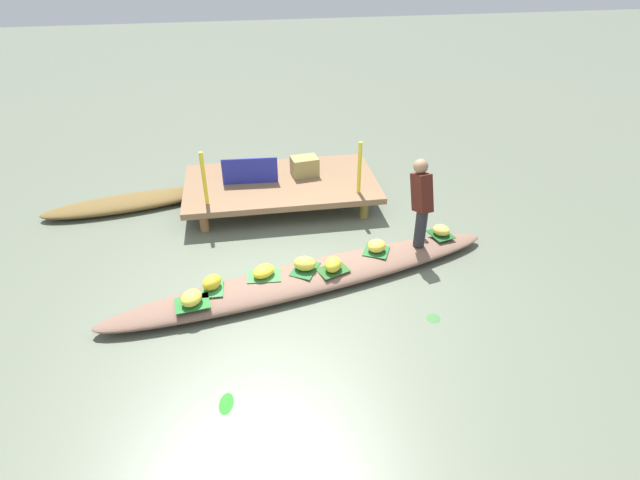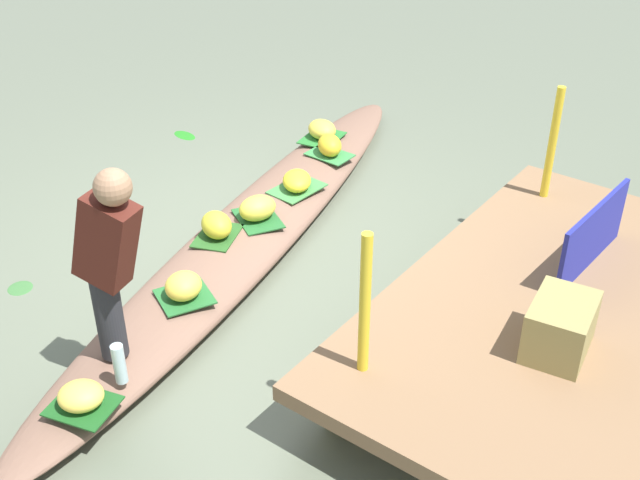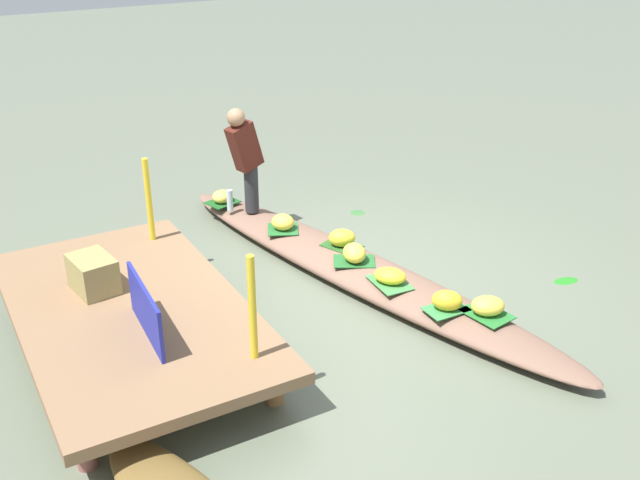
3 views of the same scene
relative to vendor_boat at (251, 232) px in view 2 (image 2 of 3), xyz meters
The scene contains 25 objects.
canal_water 0.11m from the vendor_boat, ahead, with size 40.00×40.00×0.00m, color #606855.
dock_platform 2.35m from the vendor_boat, 93.33° to the left, with size 3.20×1.80×0.41m.
vendor_boat is the anchor object (origin of this frame).
leaf_mat_0 0.34m from the vendor_boat, ahead, with size 0.39×0.28×0.01m, color #275722.
banana_bunch_0 0.38m from the vendor_boat, ahead, with size 0.28×0.21×0.19m, color gold.
leaf_mat_1 1.27m from the vendor_boat, behind, with size 0.38×0.26×0.01m, color #378242.
banana_bunch_1 1.28m from the vendor_boat, behind, with size 0.27×0.20×0.18m, color gold.
leaf_mat_2 2.13m from the vendor_boat, 15.70° to the left, with size 0.35×0.29×0.01m, color #1A531E.
banana_bunch_2 2.13m from the vendor_boat, 15.70° to the left, with size 0.25×0.22×0.15m, color #F8D753.
leaf_mat_3 1.05m from the vendor_boat, 16.86° to the left, with size 0.33×0.33×0.01m, color #24652D.
banana_bunch_3 1.06m from the vendor_boat, 16.86° to the left, with size 0.23×0.26×0.17m, color yellow.
leaf_mat_4 1.56m from the vendor_boat, 163.74° to the right, with size 0.41×0.31×0.01m, color #26712E.
banana_bunch_4 1.56m from the vendor_boat, 163.74° to the right, with size 0.29×0.24×0.17m, color yellow.
leaf_mat_5 0.13m from the vendor_boat, 140.44° to the left, with size 0.41×0.29×0.01m, color #23602B.
banana_bunch_5 0.21m from the vendor_boat, 140.44° to the left, with size 0.29×0.23×0.18m, color yellow.
leaf_mat_6 0.60m from the vendor_boat, behind, with size 0.43×0.29×0.01m, color #3F8242.
banana_bunch_6 0.62m from the vendor_boat, behind, with size 0.31×0.23×0.15m, color yellow.
vendor_person 1.87m from the vendor_boat, 15.10° to the left, with size 0.27×0.44×1.25m.
water_bottle 1.89m from the vendor_boat, 18.29° to the left, with size 0.07×0.07×0.25m, color silver.
market_banner 2.47m from the vendor_boat, 105.24° to the left, with size 0.91×0.03×0.44m, color #232995.
railing_post_west 2.31m from the vendor_boat, 127.61° to the left, with size 0.06×0.06×0.85m, color yellow.
railing_post_east 2.16m from the vendor_boat, 58.46° to the left, with size 0.06×0.06×0.85m, color yellow.
produce_crate 2.57m from the vendor_boat, 83.31° to the left, with size 0.44×0.32×0.32m, color #94864E.
drifting_plant_0 1.70m from the vendor_boat, 33.37° to the right, with size 0.18×0.17×0.01m, color #396C36.
drifting_plant_1 2.15m from the vendor_boat, 121.31° to the right, with size 0.28×0.15×0.01m, color #247D20.
Camera 2 is at (3.83, 3.51, 3.28)m, focal length 44.80 mm.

